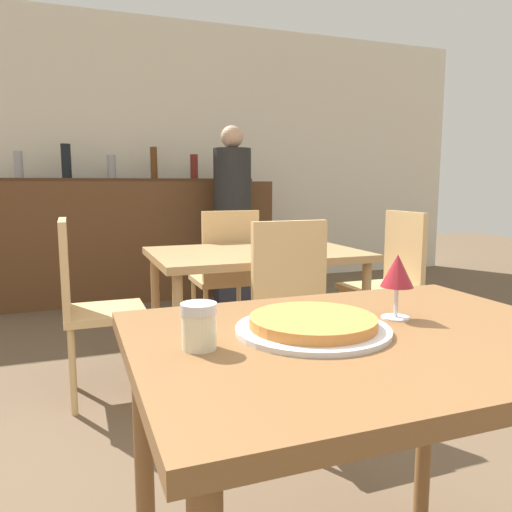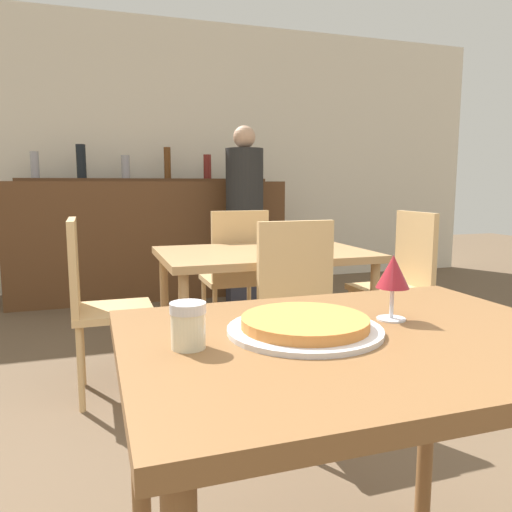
{
  "view_description": "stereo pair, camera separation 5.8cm",
  "coord_description": "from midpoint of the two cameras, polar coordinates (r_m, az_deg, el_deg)",
  "views": [
    {
      "loc": [
        -0.6,
        -0.92,
        1.11
      ],
      "look_at": [
        -0.05,
        0.55,
        0.88
      ],
      "focal_mm": 35.0,
      "sensor_mm": 36.0,
      "label": 1
    },
    {
      "loc": [
        -0.54,
        -0.94,
        1.11
      ],
      "look_at": [
        -0.05,
        0.55,
        0.88
      ],
      "focal_mm": 35.0,
      "sensor_mm": 36.0,
      "label": 2
    }
  ],
  "objects": [
    {
      "name": "chair_far_side_front",
      "position": [
        2.33,
        6.16,
        -5.98
      ],
      "size": [
        0.4,
        0.4,
        0.93
      ],
      "color": "tan",
      "rests_on": "ground_plane"
    },
    {
      "name": "chair_far_side_right",
      "position": [
        3.26,
        16.71,
        -2.19
      ],
      "size": [
        0.4,
        0.4,
        0.93
      ],
      "rotation": [
        0.0,
        0.0,
        -1.57
      ],
      "color": "tan",
      "rests_on": "ground_plane"
    },
    {
      "name": "wine_glass",
      "position": [
        1.25,
        16.66,
        -1.95
      ],
      "size": [
        0.08,
        0.08,
        0.16
      ],
      "color": "silver",
      "rests_on": "dining_table_near"
    },
    {
      "name": "pizza_tray",
      "position": [
        1.12,
        7.08,
        -7.89
      ],
      "size": [
        0.35,
        0.35,
        0.04
      ],
      "color": "silver",
      "rests_on": "dining_table_near"
    },
    {
      "name": "chair_far_side_back",
      "position": [
        3.37,
        -1.79,
        -1.51
      ],
      "size": [
        0.4,
        0.4,
        0.93
      ],
      "rotation": [
        0.0,
        0.0,
        3.14
      ],
      "color": "tan",
      "rests_on": "ground_plane"
    },
    {
      "name": "person_standing",
      "position": [
        4.56,
        -0.95,
        5.36
      ],
      "size": [
        0.34,
        0.34,
        1.62
      ],
      "color": "#2D2D38",
      "rests_on": "ground_plane"
    },
    {
      "name": "chair_far_side_left",
      "position": [
        2.68,
        -17.24,
        -4.43
      ],
      "size": [
        0.4,
        0.4,
        0.93
      ],
      "rotation": [
        0.0,
        0.0,
        1.57
      ],
      "color": "tan",
      "rests_on": "ground_plane"
    },
    {
      "name": "bar_counter",
      "position": [
        4.99,
        -11.63,
        1.86
      ],
      "size": [
        2.6,
        0.56,
        1.13
      ],
      "color": "brown",
      "rests_on": "ground_plane"
    },
    {
      "name": "cheese_shaker",
      "position": [
        1.01,
        -6.13,
        -7.86
      ],
      "size": [
        0.07,
        0.07,
        0.09
      ],
      "color": "beige",
      "rests_on": "dining_table_near"
    },
    {
      "name": "dining_table_far",
      "position": [
        2.82,
        1.46,
        -0.97
      ],
      "size": [
        1.15,
        0.79,
        0.73
      ],
      "color": "#A87F51",
      "rests_on": "ground_plane"
    },
    {
      "name": "wall_back",
      "position": [
        5.47,
        -12.53,
        11.17
      ],
      "size": [
        8.0,
        0.05,
        2.8
      ],
      "color": "silver",
      "rests_on": "ground_plane"
    },
    {
      "name": "bar_back_shelf",
      "position": [
        5.09,
        -12.44,
        9.08
      ],
      "size": [
        2.39,
        0.24,
        0.35
      ],
      "color": "brown",
      "rests_on": "bar_counter"
    },
    {
      "name": "dining_table_near",
      "position": [
        1.17,
        12.79,
        -13.12
      ],
      "size": [
        1.02,
        0.77,
        0.78
      ],
      "color": "brown",
      "rests_on": "ground_plane"
    }
  ]
}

